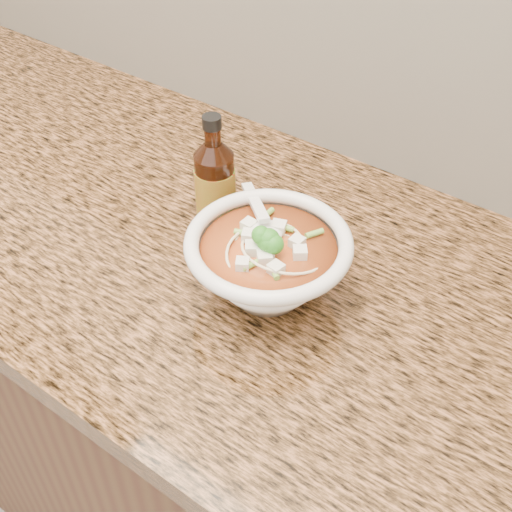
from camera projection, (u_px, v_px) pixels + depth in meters
The scene contains 4 objects.
cabinet at pixel (181, 385), 1.34m from camera, with size 4.00×0.65×0.86m, color #371B10.
counter_slab at pixel (159, 218), 1.03m from camera, with size 4.00×0.68×0.04m, color #965D37.
soup_bowl at pixel (268, 265), 0.85m from camera, with size 0.22×0.22×0.12m.
hot_sauce_bottle at pixel (215, 185), 0.95m from camera, with size 0.07×0.07×0.18m.
Camera 1 is at (0.60, 1.12, 1.53)m, focal length 45.00 mm.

